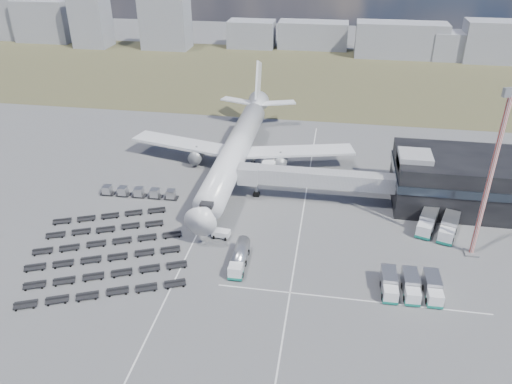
# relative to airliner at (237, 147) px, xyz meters

# --- Properties ---
(ground) EXTENTS (420.00, 420.00, 0.00)m
(ground) POSITION_rel_airliner_xyz_m (0.00, -32.38, -5.29)
(ground) COLOR #565659
(ground) RESTS_ON ground
(grass_strip) EXTENTS (420.00, 90.00, 0.01)m
(grass_strip) POSITION_rel_airliner_xyz_m (0.00, 77.62, -5.29)
(grass_strip) COLOR #49452C
(grass_strip) RESTS_ON ground
(lane_markings) EXTENTS (47.12, 110.00, 0.01)m
(lane_markings) POSITION_rel_airliner_xyz_m (9.77, -29.38, -5.29)
(lane_markings) COLOR silver
(lane_markings) RESTS_ON ground
(terminal) EXTENTS (30.40, 16.40, 11.00)m
(terminal) POSITION_rel_airliner_xyz_m (47.77, -8.41, -0.04)
(terminal) COLOR black
(terminal) RESTS_ON ground
(jet_bridge) EXTENTS (30.30, 3.80, 7.05)m
(jet_bridge) POSITION_rel_airliner_xyz_m (15.90, -11.95, -0.24)
(jet_bridge) COLOR #939399
(jet_bridge) RESTS_ON ground
(airliner) EXTENTS (51.59, 64.53, 17.62)m
(airliner) POSITION_rel_airliner_xyz_m (0.00, 0.00, 0.00)
(airliner) COLOR white
(airliner) RESTS_ON ground
(skyline) EXTENTS (307.92, 24.45, 24.40)m
(skyline) POSITION_rel_airliner_xyz_m (-0.38, 113.96, 3.35)
(skyline) COLOR gray
(skyline) RESTS_ON ground
(fuel_tanker) EXTENTS (2.41, 8.90, 2.86)m
(fuel_tanker) POSITION_rel_airliner_xyz_m (7.18, -34.83, -3.86)
(fuel_tanker) COLOR white
(fuel_tanker) RESTS_ON ground
(pushback_tug) EXTENTS (3.21, 2.01, 1.40)m
(pushback_tug) POSITION_rel_airliner_xyz_m (2.47, -27.51, -4.59)
(pushback_tug) COLOR white
(pushback_tug) RESTS_ON ground
(catering_truck) EXTENTS (3.20, 7.10, 3.20)m
(catering_truck) POSITION_rel_airliner_xyz_m (7.39, -1.62, -3.66)
(catering_truck) COLOR white
(catering_truck) RESTS_ON ground
(service_trucks_near) EXTENTS (8.67, 6.63, 2.59)m
(service_trucks_near) POSITION_rel_airliner_xyz_m (33.72, -37.53, -3.88)
(service_trucks_near) COLOR white
(service_trucks_near) RESTS_ON ground
(service_trucks_far) EXTENTS (8.29, 9.08, 3.02)m
(service_trucks_far) POSITION_rel_airliner_xyz_m (40.15, -19.75, -3.65)
(service_trucks_far) COLOR white
(service_trucks_far) RESTS_ON ground
(uld_row) EXTENTS (16.10, 2.12, 1.76)m
(uld_row) POSITION_rel_airliner_xyz_m (-17.12, -16.00, -4.24)
(uld_row) COLOR black
(uld_row) RESTS_ON ground
(baggage_dollies) EXTENTS (31.24, 31.53, 0.78)m
(baggage_dollies) POSITION_rel_airliner_xyz_m (-15.69, -35.50, -4.90)
(baggage_dollies) COLOR black
(baggage_dollies) RESTS_ON ground
(floodlight_mast) EXTENTS (2.71, 2.20, 28.54)m
(floodlight_mast) POSITION_rel_airliner_xyz_m (44.92, -25.47, 9.01)
(floodlight_mast) COLOR #AD261B
(floodlight_mast) RESTS_ON ground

